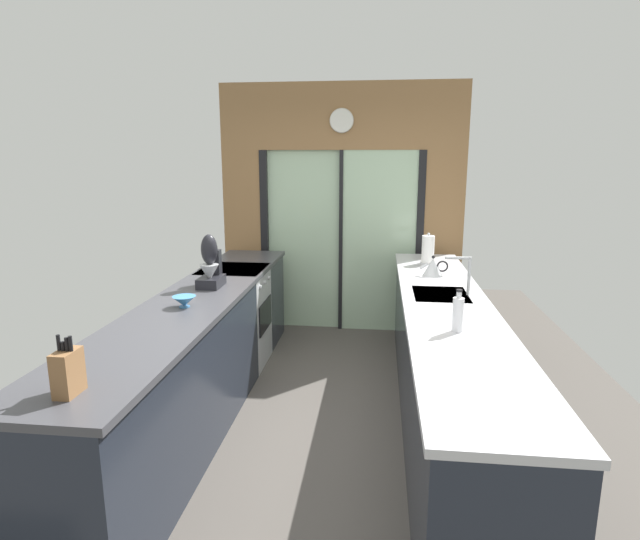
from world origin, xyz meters
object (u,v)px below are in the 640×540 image
Objects in this scene: stand_mixer at (211,267)px; paper_towel_roll at (428,250)px; mixing_bowl at (184,301)px; knife_block at (68,372)px; kettle at (433,267)px; oven_range at (235,317)px; soap_bottle at (458,314)px.

stand_mixer reaches higher than paper_towel_roll.
knife_block is (0.00, -1.34, 0.06)m from mixing_bowl.
kettle reaches higher than mixing_bowl.
stand_mixer reaches higher than oven_range.
mixing_bowl is 1.34m from knife_block.
paper_towel_roll is (1.78, 3.03, 0.03)m from knife_block.
stand_mixer is 1.99m from soap_bottle.
stand_mixer is at bearing -147.85° from paper_towel_roll.
soap_bottle is (1.78, -0.30, 0.07)m from mixing_bowl.
soap_bottle is (1.78, -0.88, -0.05)m from stand_mixer.
mixing_bowl is 0.53× the size of paper_towel_roll.
stand_mixer is 2.10m from paper_towel_roll.
paper_towel_roll is at bearing 90.18° from kettle.
paper_towel_roll reaches higher than oven_range.
stand_mixer is at bearing 153.75° from soap_bottle.
soap_bottle is at bearing 30.15° from knife_block.
oven_range is 3.74× the size of kettle.
mixing_bowl is 0.65× the size of kettle.
oven_range is 2.65m from knife_block.
kettle is 1.48m from soap_bottle.
knife_block is at bearing -90.00° from stand_mixer.
kettle is at bearing -89.82° from paper_towel_roll.
kettle is 0.82× the size of paper_towel_roll.
stand_mixer is at bearing 90.00° from mixing_bowl.
kettle is at bearing 89.94° from soap_bottle.
knife_block is at bearing -149.85° from soap_bottle.
mixing_bowl is 1.81m from soap_bottle.
knife_block is at bearing -120.43° from paper_towel_roll.
soap_bottle reaches higher than kettle.
oven_range is 5.74× the size of mixing_bowl.
kettle is at bearing 18.69° from stand_mixer.
mixing_bowl is at bearing -89.16° from oven_range.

